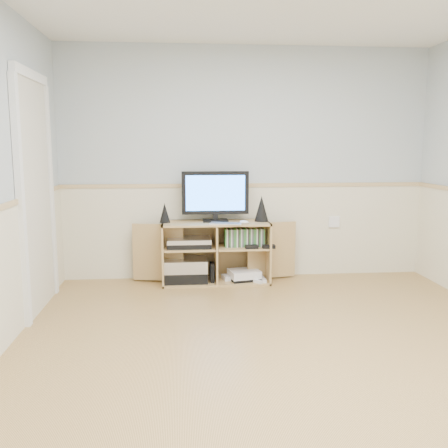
{
  "coord_description": "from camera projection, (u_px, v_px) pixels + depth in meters",
  "views": [
    {
      "loc": [
        -0.73,
        -3.17,
        1.45
      ],
      "look_at": [
        -0.33,
        1.2,
        0.76
      ],
      "focal_mm": 40.0,
      "sensor_mm": 36.0,
      "label": 1
    }
  ],
  "objects": [
    {
      "name": "room",
      "position": [
        280.0,
        181.0,
        3.34
      ],
      "size": [
        4.04,
        4.54,
        2.54
      ],
      "color": "tan",
      "rests_on": "ground"
    },
    {
      "name": "media_cabinet",
      "position": [
        215.0,
        251.0,
        5.35
      ],
      "size": [
        1.77,
        0.42,
        0.65
      ],
      "color": "tan",
      "rests_on": "floor"
    },
    {
      "name": "monitor",
      "position": [
        215.0,
        194.0,
        5.26
      ],
      "size": [
        0.71,
        0.18,
        0.53
      ],
      "color": "black",
      "rests_on": "media_cabinet"
    },
    {
      "name": "speaker_left",
      "position": [
        165.0,
        213.0,
        5.21
      ],
      "size": [
        0.11,
        0.11,
        0.21
      ],
      "primitive_type": "cone",
      "color": "black",
      "rests_on": "media_cabinet"
    },
    {
      "name": "speaker_right",
      "position": [
        262.0,
        209.0,
        5.3
      ],
      "size": [
        0.15,
        0.15,
        0.27
      ],
      "primitive_type": "cone",
      "color": "black",
      "rests_on": "media_cabinet"
    },
    {
      "name": "keyboard",
      "position": [
        226.0,
        224.0,
        5.12
      ],
      "size": [
        0.35,
        0.21,
        0.01
      ],
      "primitive_type": "cube",
      "rotation": [
        0.0,
        0.0,
        -0.26
      ],
      "color": "silver",
      "rests_on": "media_cabinet"
    },
    {
      "name": "mouse",
      "position": [
        244.0,
        222.0,
        5.14
      ],
      "size": [
        0.11,
        0.09,
        0.04
      ],
      "primitive_type": "ellipsoid",
      "rotation": [
        0.0,
        0.0,
        -0.36
      ],
      "color": "white",
      "rests_on": "media_cabinet"
    },
    {
      "name": "av_components",
      "position": [
        187.0,
        263.0,
        5.29
      ],
      "size": [
        0.53,
        0.34,
        0.47
      ],
      "color": "black",
      "rests_on": "media_cabinet"
    },
    {
      "name": "game_consoles",
      "position": [
        243.0,
        275.0,
        5.36
      ],
      "size": [
        0.46,
        0.32,
        0.11
      ],
      "color": "white",
      "rests_on": "media_cabinet"
    },
    {
      "name": "game_cases",
      "position": [
        244.0,
        237.0,
        5.29
      ],
      "size": [
        0.42,
        0.13,
        0.19
      ],
      "primitive_type": "cube",
      "color": "#3F8C3F",
      "rests_on": "media_cabinet"
    },
    {
      "name": "wall_outlet",
      "position": [
        334.0,
        222.0,
        5.6
      ],
      "size": [
        0.12,
        0.03,
        0.12
      ],
      "primitive_type": "cube",
      "color": "white",
      "rests_on": "wall_back"
    }
  ]
}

